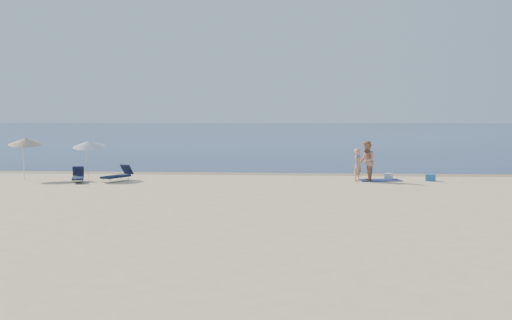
{
  "coord_description": "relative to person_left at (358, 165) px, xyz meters",
  "views": [
    {
      "loc": [
        1.53,
        -15.01,
        3.33
      ],
      "look_at": [
        -0.78,
        16.0,
        1.0
      ],
      "focal_mm": 45.0,
      "sensor_mm": 36.0,
      "label": 1
    }
  ],
  "objects": [
    {
      "name": "wet_sand_strip",
      "position": [
        -4.16,
        3.35,
        -0.79
      ],
      "size": [
        240.0,
        1.6,
        0.0
      ],
      "primitive_type": "cube",
      "color": "#847254",
      "rests_on": "ground"
    },
    {
      "name": "white_bag",
      "position": [
        1.57,
        0.81,
        -0.64
      ],
      "size": [
        0.44,
        0.41,
        0.31
      ],
      "primitive_type": "cube",
      "rotation": [
        0.0,
        0.0,
        -0.32
      ],
      "color": "silver",
      "rests_on": "ground"
    },
    {
      "name": "umbrella_far",
      "position": [
        -16.32,
        -0.41,
        1.1
      ],
      "size": [
        1.97,
        1.99,
        2.22
      ],
      "rotation": [
        0.0,
        0.0,
        0.23
      ],
      "color": "silver",
      "rests_on": "ground"
    },
    {
      "name": "lounger_right",
      "position": [
        -11.58,
        -0.81,
        -0.51
      ],
      "size": [
        1.29,
        1.84,
        0.78
      ],
      "rotation": [
        0.0,
        0.0,
        -0.45
      ],
      "color": "#141B37",
      "rests_on": "ground"
    },
    {
      "name": "blue_cooler",
      "position": [
        3.51,
        0.29,
        -0.63
      ],
      "size": [
        0.54,
        0.46,
        0.32
      ],
      "primitive_type": "cube",
      "rotation": [
        0.0,
        0.0,
        -0.34
      ],
      "color": "#1C589C",
      "rests_on": "ground"
    },
    {
      "name": "umbrella_near",
      "position": [
        -13.16,
        -0.3,
        0.98
      ],
      "size": [
        1.6,
        1.63,
        2.09
      ],
      "rotation": [
        0.0,
        0.0,
        0.01
      ],
      "color": "silver",
      "rests_on": "ground"
    },
    {
      "name": "person_left",
      "position": [
        0.0,
        0.0,
        0.0
      ],
      "size": [
        0.62,
        0.69,
        1.58
      ],
      "primitive_type": "imported",
      "rotation": [
        0.0,
        0.0,
        1.03
      ],
      "color": "tan",
      "rests_on": "ground"
    },
    {
      "name": "beach_towel",
      "position": [
        1.1,
        0.36,
        -0.77
      ],
      "size": [
        2.14,
        1.41,
        0.03
      ],
      "primitive_type": "cube",
      "rotation": [
        0.0,
        0.0,
        0.16
      ],
      "color": "#0F194D",
      "rests_on": "ground"
    },
    {
      "name": "ground",
      "position": [
        -4.16,
        -16.05,
        -0.79
      ],
      "size": [
        160.0,
        160.0,
        0.0
      ],
      "primitive_type": "plane",
      "color": "beige",
      "rests_on": "ground"
    },
    {
      "name": "person_right",
      "position": [
        0.41,
        0.0,
        0.18
      ],
      "size": [
        0.75,
        0.95,
        1.94
      ],
      "primitive_type": "imported",
      "rotation": [
        0.0,
        0.0,
        -1.56
      ],
      "color": "#B2795E",
      "rests_on": "ground"
    },
    {
      "name": "lounger_left",
      "position": [
        -13.32,
        -1.45,
        -0.53
      ],
      "size": [
        1.02,
        1.72,
        0.72
      ],
      "rotation": [
        0.0,
        0.0,
        0.32
      ],
      "color": "#151B3B",
      "rests_on": "ground"
    },
    {
      "name": "sea",
      "position": [
        -4.16,
        83.95,
        -0.79
      ],
      "size": [
        240.0,
        160.0,
        0.01
      ],
      "primitive_type": "cube",
      "color": "#0C1C4D",
      "rests_on": "ground"
    }
  ]
}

